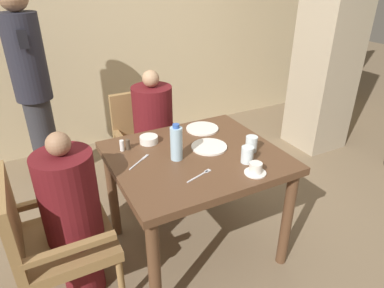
% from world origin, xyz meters
% --- Properties ---
extents(ground_plane, '(16.00, 16.00, 0.00)m').
position_xyz_m(ground_plane, '(0.00, 0.00, 0.00)').
color(ground_plane, '#7A664C').
extents(wall_back, '(8.00, 0.06, 2.80)m').
position_xyz_m(wall_back, '(0.00, 2.05, 1.40)').
color(wall_back, '#C6B289').
rests_on(wall_back, ground_plane).
extents(pillar_stone, '(0.51, 0.51, 2.70)m').
position_xyz_m(pillar_stone, '(2.01, 0.85, 1.35)').
color(pillar_stone, tan).
rests_on(pillar_stone, ground_plane).
extents(dining_table, '(1.05, 0.93, 0.78)m').
position_xyz_m(dining_table, '(0.00, 0.00, 0.67)').
color(dining_table, brown).
rests_on(dining_table, ground_plane).
extents(chair_left_side, '(0.53, 0.53, 0.89)m').
position_xyz_m(chair_left_side, '(-0.93, 0.00, 0.49)').
color(chair_left_side, olive).
rests_on(chair_left_side, ground_plane).
extents(diner_in_left_chair, '(0.32, 0.32, 1.10)m').
position_xyz_m(diner_in_left_chair, '(-0.79, 0.00, 0.57)').
color(diner_in_left_chair, '#5B1419').
rests_on(diner_in_left_chair, ground_plane).
extents(chair_far_side, '(0.53, 0.53, 0.89)m').
position_xyz_m(chair_far_side, '(0.00, 0.87, 0.49)').
color(chair_far_side, olive).
rests_on(chair_far_side, ground_plane).
extents(diner_in_far_chair, '(0.32, 0.32, 1.14)m').
position_xyz_m(diner_in_far_chair, '(-0.00, 0.73, 0.59)').
color(diner_in_far_chair, '#5B1419').
rests_on(diner_in_far_chair, ground_plane).
extents(standing_host, '(0.30, 0.33, 1.76)m').
position_xyz_m(standing_host, '(-0.80, 1.43, 0.94)').
color(standing_host, '#2D2D33').
rests_on(standing_host, ground_plane).
extents(plate_main_left, '(0.24, 0.24, 0.01)m').
position_xyz_m(plate_main_left, '(0.12, 0.03, 0.78)').
color(plate_main_left, white).
rests_on(plate_main_left, dining_table).
extents(plate_main_right, '(0.24, 0.24, 0.01)m').
position_xyz_m(plate_main_right, '(0.22, 0.31, 0.78)').
color(plate_main_right, white).
rests_on(plate_main_right, dining_table).
extents(teacup_with_saucer, '(0.13, 0.13, 0.07)m').
position_xyz_m(teacup_with_saucer, '(0.20, -0.36, 0.81)').
color(teacup_with_saucer, white).
rests_on(teacup_with_saucer, dining_table).
extents(bowl_small, '(0.12, 0.12, 0.05)m').
position_xyz_m(bowl_small, '(-0.20, 0.28, 0.80)').
color(bowl_small, white).
rests_on(bowl_small, dining_table).
extents(water_bottle, '(0.08, 0.08, 0.23)m').
position_xyz_m(water_bottle, '(-0.13, -0.00, 0.89)').
color(water_bottle, '#A3C6DB').
rests_on(water_bottle, dining_table).
extents(glass_tall_near, '(0.08, 0.08, 0.10)m').
position_xyz_m(glass_tall_near, '(0.34, -0.13, 0.83)').
color(glass_tall_near, silver).
rests_on(glass_tall_near, dining_table).
extents(glass_tall_mid, '(0.08, 0.08, 0.10)m').
position_xyz_m(glass_tall_mid, '(0.23, -0.23, 0.83)').
color(glass_tall_mid, silver).
rests_on(glass_tall_mid, dining_table).
extents(salt_shaker, '(0.03, 0.03, 0.07)m').
position_xyz_m(salt_shaker, '(-0.40, 0.26, 0.81)').
color(salt_shaker, white).
rests_on(salt_shaker, dining_table).
extents(pepper_shaker, '(0.03, 0.03, 0.07)m').
position_xyz_m(pepper_shaker, '(-0.36, 0.26, 0.81)').
color(pepper_shaker, '#4C3D2D').
rests_on(pepper_shaker, dining_table).
extents(fork_beside_plate, '(0.18, 0.07, 0.00)m').
position_xyz_m(fork_beside_plate, '(-0.09, -0.23, 0.78)').
color(fork_beside_plate, silver).
rests_on(fork_beside_plate, dining_table).
extents(knife_beside_plate, '(0.17, 0.13, 0.00)m').
position_xyz_m(knife_beside_plate, '(-0.35, 0.07, 0.78)').
color(knife_beside_plate, silver).
rests_on(knife_beside_plate, dining_table).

